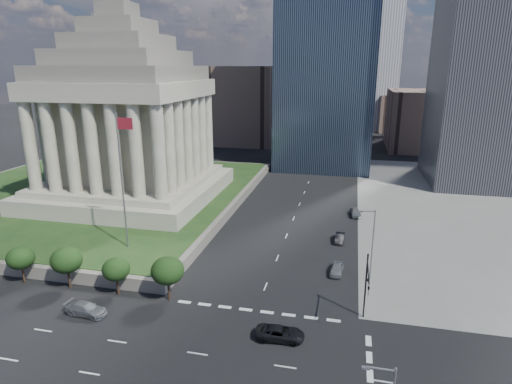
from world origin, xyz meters
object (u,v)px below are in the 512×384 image
(traffic_signal_ne, at_px, (367,284))
(suv_grey, at_px, (86,309))
(street_lamp_north, at_px, (371,241))
(parked_sedan_mid, at_px, (340,238))
(parked_sedan_far, at_px, (355,212))
(war_memorial, at_px, (125,101))
(parked_sedan_near, at_px, (337,269))
(flagpole, at_px, (122,174))
(pickup_truck, at_px, (280,333))

(traffic_signal_ne, distance_m, suv_grey, 32.35)
(street_lamp_north, relative_size, suv_grey, 1.98)
(parked_sedan_mid, distance_m, parked_sedan_far, 13.88)
(war_memorial, xyz_separation_m, parked_sedan_mid, (43.00, -10.60, -20.73))
(parked_sedan_near, bearing_deg, parked_sedan_far, 88.07)
(war_memorial, distance_m, traffic_signal_ne, 60.00)
(parked_sedan_mid, bearing_deg, flagpole, -153.76)
(parked_sedan_near, bearing_deg, pickup_truck, -103.76)
(war_memorial, xyz_separation_m, traffic_signal_ne, (46.50, -34.30, -16.15))
(pickup_truck, bearing_deg, parked_sedan_near, -20.55)
(traffic_signal_ne, bearing_deg, flagpole, 163.29)
(parked_sedan_near, bearing_deg, parked_sedan_mid, 93.73)
(war_memorial, bearing_deg, flagpole, -63.11)
(flagpole, relative_size, parked_sedan_near, 4.81)
(street_lamp_north, height_order, pickup_truck, street_lamp_north)
(traffic_signal_ne, relative_size, parked_sedan_near, 1.92)
(parked_sedan_mid, bearing_deg, traffic_signal_ne, -78.85)
(street_lamp_north, bearing_deg, parked_sedan_mid, 109.24)
(parked_sedan_near, height_order, parked_sedan_mid, parked_sedan_near)
(traffic_signal_ne, bearing_deg, pickup_truck, -152.81)
(flagpole, relative_size, suv_grey, 3.96)
(street_lamp_north, height_order, parked_sedan_mid, street_lamp_north)
(war_memorial, relative_size, parked_sedan_far, 8.56)
(parked_sedan_mid, bearing_deg, street_lamp_north, -68.01)
(flagpole, bearing_deg, suv_grey, -80.03)
(war_memorial, bearing_deg, street_lamp_north, -25.92)
(traffic_signal_ne, bearing_deg, parked_sedan_mid, 98.40)
(street_lamp_north, distance_m, parked_sedan_far, 26.57)
(flagpole, xyz_separation_m, parked_sedan_near, (30.83, 1.82, -12.41))
(parked_sedan_near, xyz_separation_m, parked_sedan_far, (2.50, 25.23, 0.07))
(parked_sedan_near, distance_m, parked_sedan_mid, 11.58)
(parked_sedan_far, bearing_deg, parked_sedan_mid, -108.10)
(street_lamp_north, xyz_separation_m, parked_sedan_mid, (-4.33, 12.40, -4.99))
(street_lamp_north, relative_size, parked_sedan_near, 2.41)
(pickup_truck, bearing_deg, parked_sedan_mid, -13.58)
(traffic_signal_ne, height_order, street_lamp_north, street_lamp_north)
(flagpole, distance_m, suv_grey, 19.74)
(flagpole, xyz_separation_m, pickup_truck, (25.59, -14.79, -12.39))
(traffic_signal_ne, relative_size, parked_sedan_mid, 1.97)
(war_memorial, xyz_separation_m, flagpole, (12.17, -24.00, -8.29))
(parked_sedan_mid, relative_size, parked_sedan_far, 0.89)
(suv_grey, relative_size, parked_sedan_far, 1.11)
(suv_grey, bearing_deg, parked_sedan_near, -54.13)
(pickup_truck, distance_m, parked_sedan_far, 42.55)
(flagpole, relative_size, pickup_truck, 3.83)
(suv_grey, bearing_deg, war_memorial, 25.57)
(suv_grey, bearing_deg, street_lamp_north, -58.77)
(war_memorial, bearing_deg, traffic_signal_ne, -36.42)
(flagpole, xyz_separation_m, parked_sedan_mid, (30.83, 13.40, -12.45))
(parked_sedan_mid, bearing_deg, war_memorial, 168.90)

